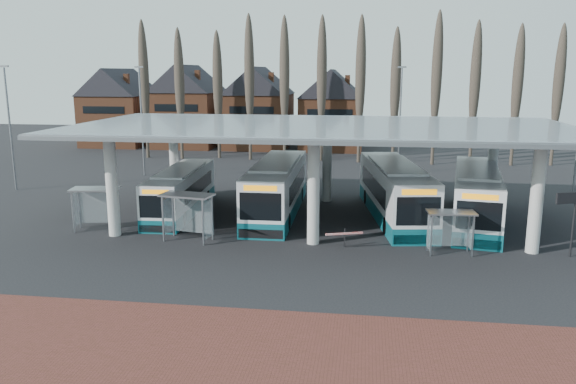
# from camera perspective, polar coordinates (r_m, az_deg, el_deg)

# --- Properties ---
(ground) EXTENTS (140.00, 140.00, 0.00)m
(ground) POSITION_cam_1_polar(r_m,az_deg,el_deg) (30.05, 2.10, -6.64)
(ground) COLOR black
(ground) RESTS_ON ground
(brick_strip) EXTENTS (70.00, 10.00, 0.03)m
(brick_strip) POSITION_cam_1_polar(r_m,az_deg,el_deg) (19.16, -1.76, -18.10)
(brick_strip) COLOR #5B2A24
(brick_strip) RESTS_ON ground
(station_canopy) EXTENTS (32.00, 16.00, 6.34)m
(station_canopy) POSITION_cam_1_polar(r_m,az_deg,el_deg) (36.65, 3.45, 5.86)
(station_canopy) COLOR beige
(station_canopy) RESTS_ON ground
(poplar_row) EXTENTS (45.10, 1.10, 14.50)m
(poplar_row) POSITION_cam_1_polar(r_m,az_deg,el_deg) (61.39, 5.37, 11.23)
(poplar_row) COLOR #473D33
(poplar_row) RESTS_ON ground
(townhouse_row) EXTENTS (36.80, 10.30, 12.25)m
(townhouse_row) POSITION_cam_1_polar(r_m,az_deg,el_deg) (74.76, -6.58, 9.18)
(townhouse_row) COLOR brown
(townhouse_row) RESTS_ON ground
(lamp_post_a) EXTENTS (0.80, 0.16, 10.17)m
(lamp_post_a) POSITION_cam_1_polar(r_m,az_deg,el_deg) (54.63, -14.65, 7.18)
(lamp_post_a) COLOR slate
(lamp_post_a) RESTS_ON ground
(lamp_post_b) EXTENTS (0.80, 0.16, 10.17)m
(lamp_post_b) POSITION_cam_1_polar(r_m,az_deg,el_deg) (54.58, 11.31, 7.33)
(lamp_post_b) COLOR slate
(lamp_post_b) RESTS_ON ground
(lamp_post_d) EXTENTS (0.80, 0.16, 10.17)m
(lamp_post_d) POSITION_cam_1_polar(r_m,az_deg,el_deg) (51.39, -26.41, 6.03)
(lamp_post_d) COLOR slate
(lamp_post_d) RESTS_ON ground
(bus_0) EXTENTS (2.97, 11.18, 3.08)m
(bus_0) POSITION_cam_1_polar(r_m,az_deg,el_deg) (39.95, -10.80, 0.04)
(bus_0) COLOR silver
(bus_0) RESTS_ON ground
(bus_1) EXTENTS (2.99, 13.19, 3.65)m
(bus_1) POSITION_cam_1_polar(r_m,az_deg,el_deg) (38.93, -1.14, 0.35)
(bus_1) COLOR silver
(bus_1) RESTS_ON ground
(bus_2) EXTENTS (4.78, 13.48, 3.67)m
(bus_2) POSITION_cam_1_polar(r_m,az_deg,el_deg) (38.57, 10.76, 0.03)
(bus_2) COLOR silver
(bus_2) RESTS_ON ground
(bus_3) EXTENTS (4.72, 13.03, 3.55)m
(bus_3) POSITION_cam_1_polar(r_m,az_deg,el_deg) (38.69, 18.56, -0.44)
(bus_3) COLOR silver
(bus_3) RESTS_ON ground
(shelter_0) EXTENTS (3.05, 1.86, 2.66)m
(shelter_0) POSITION_cam_1_polar(r_m,az_deg,el_deg) (36.72, -18.90, -0.70)
(shelter_0) COLOR gray
(shelter_0) RESTS_ON ground
(shelter_1) EXTENTS (3.20, 2.00, 2.77)m
(shelter_1) POSITION_cam_1_polar(r_m,az_deg,el_deg) (33.07, -10.07, -1.44)
(shelter_1) COLOR gray
(shelter_1) RESTS_ON ground
(shelter_2) EXTENTS (2.61, 1.44, 2.35)m
(shelter_2) POSITION_cam_1_polar(r_m,az_deg,el_deg) (31.50, 16.16, -2.99)
(shelter_2) COLOR gray
(shelter_2) RESTS_ON ground
(info_sign_0) EXTENTS (2.26, 0.99, 3.53)m
(info_sign_0) POSITION_cam_1_polar(r_m,az_deg,el_deg) (32.96, 27.19, -0.97)
(info_sign_0) COLOR black
(info_sign_0) RESTS_ON ground
(barrier) EXTENTS (2.05, 0.90, 1.06)m
(barrier) POSITION_cam_1_polar(r_m,az_deg,el_deg) (31.33, 5.74, -4.33)
(barrier) COLOR black
(barrier) RESTS_ON ground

